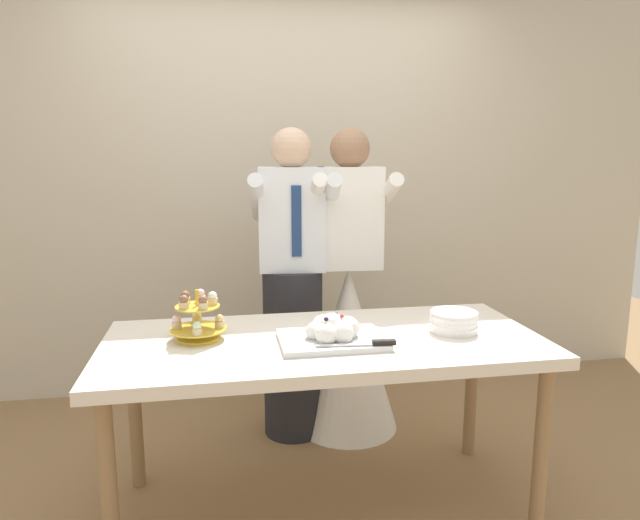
# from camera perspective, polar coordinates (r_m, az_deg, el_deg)

# --- Properties ---
(ground_plane) EXTENTS (8.00, 8.00, 0.00)m
(ground_plane) POSITION_cam_1_polar(r_m,az_deg,el_deg) (2.71, 0.40, -23.60)
(ground_plane) COLOR olive
(rear_wall) EXTENTS (5.20, 0.10, 2.90)m
(rear_wall) POSITION_cam_1_polar(r_m,az_deg,el_deg) (3.70, -3.80, 9.42)
(rear_wall) COLOR beige
(rear_wall) RESTS_ON ground_plane
(dessert_table) EXTENTS (1.80, 0.80, 0.78)m
(dessert_table) POSITION_cam_1_polar(r_m,az_deg,el_deg) (2.39, 0.42, -9.53)
(dessert_table) COLOR silver
(dessert_table) RESTS_ON ground_plane
(cupcake_stand) EXTENTS (0.23, 0.23, 0.21)m
(cupcake_stand) POSITION_cam_1_polar(r_m,az_deg,el_deg) (2.37, -12.21, -5.80)
(cupcake_stand) COLOR gold
(cupcake_stand) RESTS_ON dessert_table
(main_cake_tray) EXTENTS (0.44, 0.31, 0.13)m
(main_cake_tray) POSITION_cam_1_polar(r_m,az_deg,el_deg) (2.29, 1.30, -7.34)
(main_cake_tray) COLOR silver
(main_cake_tray) RESTS_ON dessert_table
(plate_stack) EXTENTS (0.21, 0.20, 0.09)m
(plate_stack) POSITION_cam_1_polar(r_m,az_deg,el_deg) (2.50, 13.31, -6.06)
(plate_stack) COLOR white
(plate_stack) RESTS_ON dessert_table
(person_groom) EXTENTS (0.50, 0.53, 1.66)m
(person_groom) POSITION_cam_1_polar(r_m,az_deg,el_deg) (3.05, -2.78, -4.18)
(person_groom) COLOR #232328
(person_groom) RESTS_ON ground_plane
(person_bride) EXTENTS (0.56, 0.56, 1.66)m
(person_bride) POSITION_cam_1_polar(r_m,az_deg,el_deg) (3.15, 2.86, -6.77)
(person_bride) COLOR white
(person_bride) RESTS_ON ground_plane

